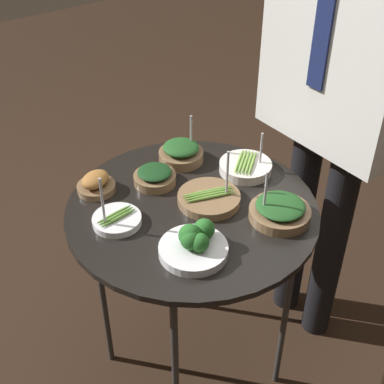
% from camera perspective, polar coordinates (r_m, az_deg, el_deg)
% --- Properties ---
extents(ground_plane, '(8.00, 8.00, 0.00)m').
position_cam_1_polar(ground_plane, '(2.04, 0.00, -18.31)').
color(ground_plane, black).
extents(serving_cart, '(0.71, 0.71, 0.75)m').
position_cam_1_polar(serving_cart, '(1.52, 0.00, -3.09)').
color(serving_cart, black).
rests_on(serving_cart, ground_plane).
extents(bowl_broccoli_front_right, '(0.17, 0.17, 0.08)m').
position_cam_1_polar(bowl_broccoli_front_right, '(1.33, 0.26, -5.52)').
color(bowl_broccoli_front_right, silver).
rests_on(bowl_broccoli_front_right, serving_cart).
extents(bowl_spinach_front_center, '(0.13, 0.13, 0.05)m').
position_cam_1_polar(bowl_spinach_front_center, '(1.57, -3.99, 1.64)').
color(bowl_spinach_front_center, brown).
rests_on(bowl_spinach_front_center, serving_cart).
extents(bowl_asparagus_front_left, '(0.13, 0.13, 0.16)m').
position_cam_1_polar(bowl_asparagus_front_left, '(1.44, -8.04, -2.93)').
color(bowl_asparagus_front_left, silver).
rests_on(bowl_asparagus_front_left, serving_cart).
extents(bowl_spinach_center, '(0.17, 0.17, 0.15)m').
position_cam_1_polar(bowl_spinach_center, '(1.45, 9.35, -1.98)').
color(bowl_spinach_center, brown).
rests_on(bowl_spinach_center, serving_cart).
extents(bowl_asparagus_back_right, '(0.18, 0.18, 0.17)m').
position_cam_1_polar(bowl_asparagus_back_right, '(1.50, 1.83, -0.66)').
color(bowl_asparagus_back_right, brown).
rests_on(bowl_asparagus_back_right, serving_cart).
extents(bowl_asparagus_mid_left, '(0.16, 0.16, 0.13)m').
position_cam_1_polar(bowl_asparagus_mid_left, '(1.63, 5.73, 2.71)').
color(bowl_asparagus_mid_left, silver).
rests_on(bowl_asparagus_mid_left, serving_cart).
extents(bowl_roast_back_left, '(0.11, 0.11, 0.06)m').
position_cam_1_polar(bowl_roast_back_left, '(1.56, -10.22, 0.88)').
color(bowl_roast_back_left, brown).
rests_on(bowl_roast_back_left, serving_cart).
extents(bowl_spinach_near_rim, '(0.14, 0.14, 0.14)m').
position_cam_1_polar(bowl_spinach_near_rim, '(1.66, -1.17, 4.23)').
color(bowl_spinach_near_rim, brown).
rests_on(bowl_spinach_near_rim, serving_cart).
extents(waiter_figure, '(0.61, 0.23, 1.65)m').
position_cam_1_polar(waiter_figure, '(1.62, 15.86, 12.72)').
color(waiter_figure, black).
rests_on(waiter_figure, ground_plane).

